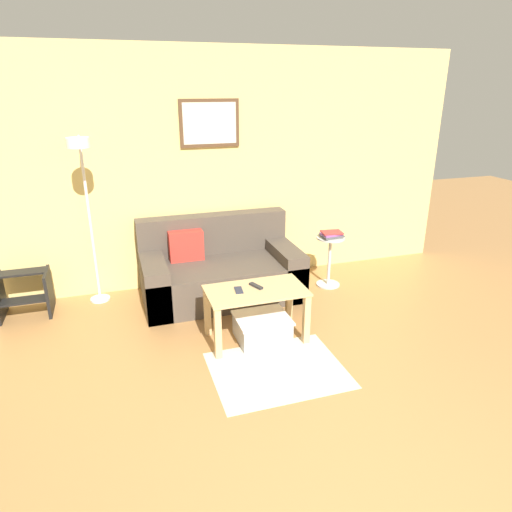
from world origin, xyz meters
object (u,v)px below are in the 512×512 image
Objects in this scene: couch at (219,271)px; coffee_table at (256,301)px; remote_control at (256,286)px; storage_bin at (262,328)px; cell_phone at (239,290)px; floor_lamp at (84,185)px; side_table at (330,257)px; step_stool at (24,293)px; book_stack at (331,235)px.

couch is 1.89× the size of coffee_table.
remote_control reaches higher than coffee_table.
storage_bin is 0.43m from cell_phone.
coffee_table is 0.51× the size of floor_lamp.
side_table is (1.24, -0.14, 0.07)m from couch.
floor_lamp is 2.98× the size of side_table.
floor_lamp is 3.61× the size of step_stool.
book_stack is at bearing 38.82° from storage_bin.
step_stool is (-3.18, 0.28, -0.11)m from side_table.
remote_control is 1.07× the size of cell_phone.
remote_control is 0.17m from cell_phone.
step_stool is at bearing 150.71° from coffee_table.
floor_lamp reaches higher than step_stool.
couch is at bearing 172.98° from book_stack.
side_table is at bearing 13.46° from remote_control.
book_stack is 1.79× the size of cell_phone.
remote_control reaches higher than step_stool.
storage_bin is 0.27× the size of floor_lamp.
cell_phone reaches higher than step_stool.
storage_bin is 0.99× the size of step_stool.
step_stool is (-2.08, 1.18, 0.12)m from storage_bin.
book_stack is at bearing 39.45° from cell_phone.
floor_lamp is (-1.35, 1.09, 0.90)m from coffee_table.
cell_phone is (1.20, -1.06, -0.79)m from floor_lamp.
floor_lamp is 6.86× the size of book_stack.
book_stack is at bearing 12.95° from remote_control.
side_table is at bearing 37.03° from coffee_table.
book_stack is at bearing 36.55° from coffee_table.
storage_bin is at bearing -38.85° from floor_lamp.
floor_lamp is at bearing 145.66° from cell_phone.
floor_lamp is at bearing 120.56° from remote_control.
coffee_table is at bearing -29.29° from step_stool.
storage_bin is (0.05, -0.04, -0.26)m from coffee_table.
coffee_table is at bearing -129.94° from remote_control.
cell_phone is (-1.30, -0.84, 0.14)m from side_table.
book_stack is (1.24, -0.15, 0.33)m from couch.
book_stack is 1.54m from cell_phone.
book_stack is (1.10, 0.88, 0.50)m from storage_bin.
side_table is (1.15, 0.87, -0.03)m from coffee_table.
couch is 1.25m from side_table.
side_table is at bearing -4.95° from step_stool.
step_stool is at bearing 174.74° from book_stack.
step_stool is (-3.18, 0.29, -0.37)m from book_stack.
couch reaches higher than remote_control.
side_table is 0.27m from book_stack.
storage_bin is at bearing -141.18° from book_stack.
step_stool is at bearing 129.78° from remote_control.
couch is 1.29m from book_stack.
coffee_table is 0.13m from remote_control.
side_table is at bearing 39.92° from cell_phone.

